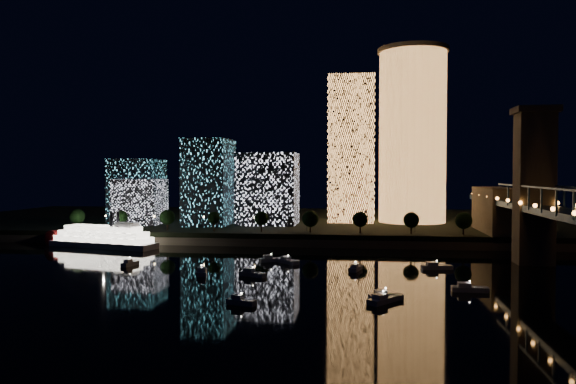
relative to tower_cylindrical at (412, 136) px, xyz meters
name	(u,v)px	position (x,y,z in m)	size (l,w,h in m)	color
ground	(318,291)	(-34.84, -141.87, -47.17)	(520.00, 520.00, 0.00)	black
far_bank	(342,223)	(-34.84, 18.13, -44.67)	(420.00, 160.00, 5.00)	black
seawall	(334,243)	(-34.84, -59.87, -45.67)	(420.00, 6.00, 3.00)	#6B5E4C
tower_cylindrical	(412,136)	(0.00, 0.00, 0.00)	(34.00, 34.00, 84.08)	#F89F4F
tower_rectangular	(351,149)	(-29.43, -0.39, -6.63)	(22.34, 22.34, 71.07)	#F89F4F
midrise_blocks	(200,189)	(-100.35, -21.14, -25.65)	(91.20, 37.67, 39.57)	silver
riverboat	(99,238)	(-126.43, -71.65, -43.46)	(48.90, 20.70, 14.46)	silver
motorboats	(317,275)	(-36.40, -124.77, -46.35)	(104.56, 65.04, 2.78)	silver
esplanade_trees	(273,218)	(-60.21, -53.87, -36.70)	(166.55, 6.69, 8.84)	black
street_lamps	(255,221)	(-68.84, -47.87, -38.15)	(132.70, 0.70, 5.65)	black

